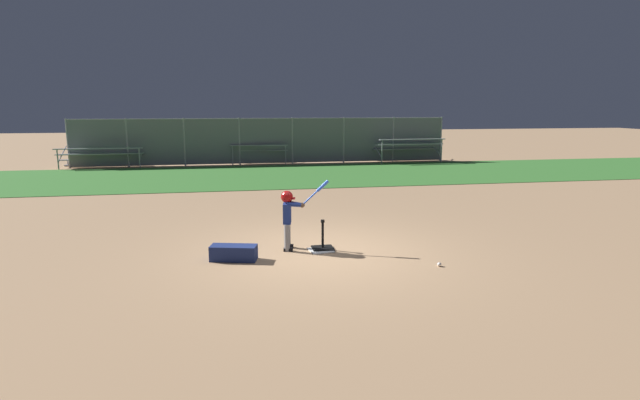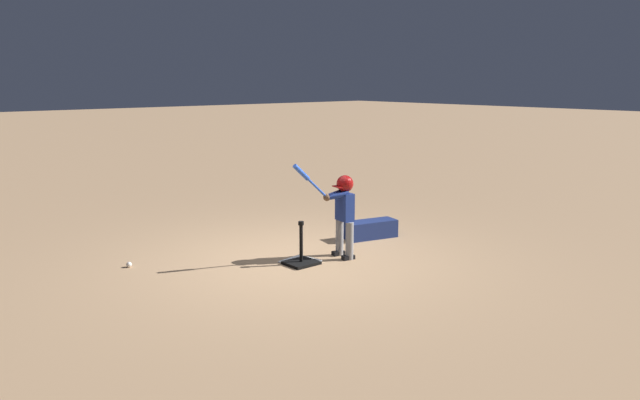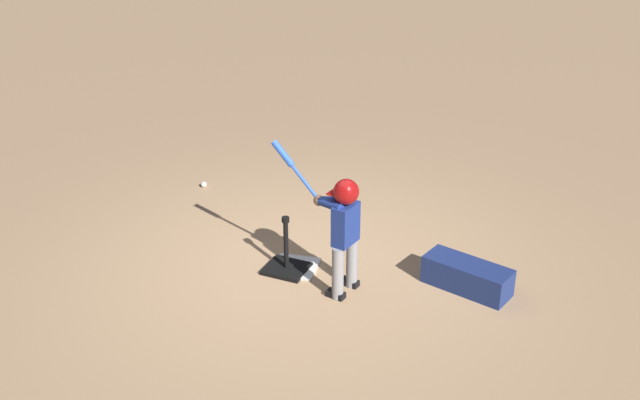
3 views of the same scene
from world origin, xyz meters
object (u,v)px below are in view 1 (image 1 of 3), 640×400
object	(u,v)px
bleachers_left_center	(260,153)
batting_tee	(323,245)
bleachers_center	(103,157)
equipment_bag	(234,253)
bleachers_right_center	(404,149)
batter_child	(289,212)
baseball	(439,264)

from	to	relation	value
bleachers_left_center	batting_tee	bearing A→B (deg)	-88.65
bleachers_center	equipment_bag	distance (m)	16.16
batting_tee	bleachers_left_center	bearing A→B (deg)	91.35
batting_tee	bleachers_center	xyz separation A→B (m)	(-7.50, 14.70, 0.38)
equipment_bag	bleachers_center	bearing A→B (deg)	124.86
batting_tee	equipment_bag	bearing A→B (deg)	-167.12
bleachers_center	bleachers_right_center	world-z (taller)	bleachers_right_center
batter_child	equipment_bag	world-z (taller)	batter_child
batter_child	bleachers_center	world-z (taller)	batter_child
batting_tee	bleachers_center	size ratio (longest dim) A/B	0.16
batter_child	baseball	xyz separation A→B (m)	(2.49, -1.52, -0.71)
batting_tee	bleachers_center	world-z (taller)	bleachers_center
batting_tee	equipment_bag	xyz separation A→B (m)	(-1.73, -0.40, 0.06)
batter_child	baseball	bearing A→B (deg)	-31.46
batting_tee	bleachers_left_center	xyz separation A→B (m)	(-0.36, 15.17, 0.38)
bleachers_left_center	bleachers_center	bearing A→B (deg)	-176.20
batting_tee	bleachers_right_center	distance (m)	16.21
batting_tee	batter_child	size ratio (longest dim) A/B	0.43
baseball	bleachers_center	size ratio (longest dim) A/B	0.02
baseball	bleachers_right_center	world-z (taller)	bleachers_right_center
batting_tee	equipment_bag	size ratio (longest dim) A/B	0.71
equipment_bag	bleachers_right_center	bearing A→B (deg)	74.34
batter_child	equipment_bag	distance (m)	1.35
equipment_bag	batting_tee	bearing A→B (deg)	26.84
bleachers_center	equipment_bag	xyz separation A→B (m)	(5.77, -15.09, -0.32)
batter_child	bleachers_right_center	xyz separation A→B (m)	(7.49, 14.56, -0.16)
bleachers_center	equipment_bag	world-z (taller)	bleachers_center
batting_tee	batter_child	xyz separation A→B (m)	(-0.65, 0.12, 0.67)
baseball	bleachers_left_center	bearing A→B (deg)	97.56
bleachers_right_center	equipment_bag	world-z (taller)	bleachers_right_center
baseball	bleachers_center	bearing A→B (deg)	120.12
baseball	batter_child	bearing A→B (deg)	148.54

